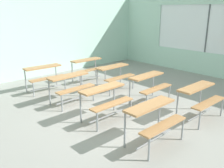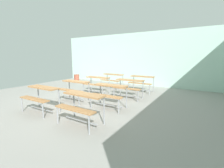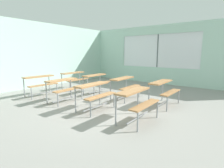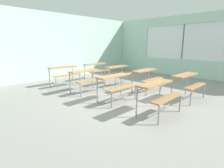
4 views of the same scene
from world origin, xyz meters
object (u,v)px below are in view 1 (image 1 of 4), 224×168
desk_bench_r1c1 (150,82)px  desk_bench_r3c0 (45,73)px  desk_bench_r1c0 (106,96)px  desk_bench_r2c0 (71,82)px  desk_bench_r0c0 (154,115)px  desk_bench_r2c1 (115,72)px  desk_bench_r3c1 (88,65)px  desk_bench_r0c1 (200,95)px

desk_bench_r1c1 → desk_bench_r3c0: 3.16m
desk_bench_r1c0 → desk_bench_r2c0: bearing=88.8°
desk_bench_r0c0 → desk_bench_r2c1: (1.57, 2.73, 0.00)m
desk_bench_r0c0 → desk_bench_r3c1: (1.58, 4.08, 0.00)m
desk_bench_r1c0 → desk_bench_r2c0: (-0.00, 1.38, 0.00)m
desk_bench_r3c1 → desk_bench_r1c1: bearing=-90.7°
desk_bench_r1c1 → desk_bench_r3c1: bearing=86.9°
desk_bench_r0c0 → desk_bench_r0c1: bearing=-1.2°
desk_bench_r0c1 → desk_bench_r2c1: same height
desk_bench_r2c0 → desk_bench_r3c1: (1.58, 1.36, 0.00)m
desk_bench_r2c1 → desk_bench_r3c0: 2.11m
desk_bench_r0c1 → desk_bench_r2c0: same height
desk_bench_r2c0 → desk_bench_r3c0: bearing=89.0°
desk_bench_r0c0 → desk_bench_r0c1: 1.61m
desk_bench_r3c0 → desk_bench_r3c1: (1.62, -0.03, 0.00)m
desk_bench_r0c1 → desk_bench_r1c0: size_ratio=0.99×
desk_bench_r1c1 → desk_bench_r2c1: 1.37m
desk_bench_r0c1 → desk_bench_r2c1: 2.75m
desk_bench_r0c1 → desk_bench_r1c0: same height
desk_bench_r0c1 → desk_bench_r2c0: bearing=121.0°
desk_bench_r1c0 → desk_bench_r1c1: size_ratio=0.99×
desk_bench_r1c1 → desk_bench_r0c1: bearing=-88.8°
desk_bench_r1c1 → desk_bench_r3c0: bearing=117.6°
desk_bench_r2c1 → desk_bench_r3c0: bearing=137.8°
desk_bench_r2c0 → desk_bench_r3c0: size_ratio=1.00×
desk_bench_r1c1 → desk_bench_r3c1: size_ratio=1.02×
desk_bench_r0c0 → desk_bench_r2c0: (0.00, 2.73, 0.00)m
desk_bench_r3c0 → desk_bench_r0c0: bearing=-87.2°
desk_bench_r1c0 → desk_bench_r2c0: same height
desk_bench_r2c1 → desk_bench_r3c1: same height
desk_bench_r1c1 → desk_bench_r2c1: size_ratio=1.00×
desk_bench_r1c1 → desk_bench_r2c0: size_ratio=1.00×
desk_bench_r3c1 → desk_bench_r0c1: bearing=-89.3°
desk_bench_r2c1 → desk_bench_r3c1: bearing=87.9°
desk_bench_r2c1 → desk_bench_r0c1: bearing=-90.8°
desk_bench_r1c0 → desk_bench_r3c1: same height
desk_bench_r1c0 → desk_bench_r2c1: bearing=40.2°
desk_bench_r1c0 → desk_bench_r0c0: bearing=-91.2°
desk_bench_r0c0 → desk_bench_r0c1: (1.61, -0.02, 0.00)m
desk_bench_r3c0 → desk_bench_r2c0: bearing=-86.2°
desk_bench_r0c0 → desk_bench_r2c0: 2.73m
desk_bench_r0c1 → desk_bench_r3c0: size_ratio=0.98×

